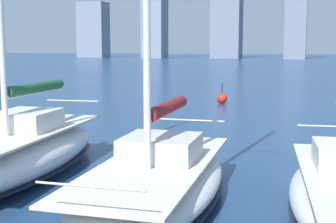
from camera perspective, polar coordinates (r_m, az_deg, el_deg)
city_skyline at (r=167.12m, az=17.30°, el=12.54°), size 172.15×16.44×54.76m
sailboat_maroon at (r=11.04m, az=-1.50°, el=-8.33°), size 3.18×7.93×11.18m
sailboat_forest at (r=13.98m, az=-17.62°, el=-4.66°), size 3.29×8.49×12.23m
channel_buoy at (r=31.20m, az=6.59°, el=1.60°), size 0.70×0.70×1.40m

